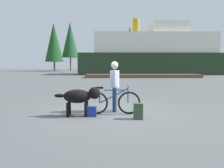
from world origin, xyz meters
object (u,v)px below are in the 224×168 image
(handbag_pannier, at_px, (91,111))
(ferry_boat, at_px, (154,55))
(bicycle, at_px, (112,102))
(person_cyclist, at_px, (115,81))
(dog, at_px, (80,96))
(backpack, at_px, (138,111))
(sailboat_moored, at_px, (198,71))

(handbag_pannier, height_order, ferry_boat, ferry_boat)
(bicycle, height_order, person_cyclist, person_cyclist)
(dog, bearing_deg, person_cyclist, 32.23)
(backpack, xyz_separation_m, handbag_pannier, (-1.43, 0.35, -0.08))
(bicycle, relative_size, handbag_pannier, 5.64)
(person_cyclist, relative_size, handbag_pannier, 5.40)
(bicycle, height_order, sailboat_moored, sailboat_moored)
(ferry_boat, bearing_deg, handbag_pannier, -104.87)
(backpack, bearing_deg, dog, 166.74)
(ferry_boat, relative_size, sailboat_moored, 2.99)
(backpack, bearing_deg, ferry_boat, 77.83)
(person_cyclist, height_order, handbag_pannier, person_cyclist)
(backpack, relative_size, handbag_pannier, 1.49)
(bicycle, relative_size, backpack, 3.78)
(person_cyclist, height_order, backpack, person_cyclist)
(backpack, height_order, sailboat_moored, sailboat_moored)
(dog, relative_size, ferry_boat, 0.06)
(ferry_boat, bearing_deg, dog, -105.50)
(dog, xyz_separation_m, handbag_pannier, (0.34, -0.07, -0.46))
(person_cyclist, xyz_separation_m, dog, (-1.09, -0.69, -0.42))
(handbag_pannier, distance_m, sailboat_moored, 36.24)
(dog, bearing_deg, handbag_pannier, -11.31)
(dog, relative_size, sailboat_moored, 0.18)
(ferry_boat, distance_m, sailboat_moored, 8.98)
(bicycle, height_order, backpack, bicycle)
(person_cyclist, relative_size, sailboat_moored, 0.22)
(backpack, distance_m, ferry_boat, 31.42)
(person_cyclist, xyz_separation_m, ferry_boat, (7.28, 29.47, 2.14))
(backpack, bearing_deg, handbag_pannier, 166.28)
(bicycle, bearing_deg, person_cyclist, 79.76)
(backpack, xyz_separation_m, ferry_boat, (6.59, 30.58, 2.94))
(ferry_boat, xyz_separation_m, sailboat_moored, (8.30, 2.13, -2.69))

